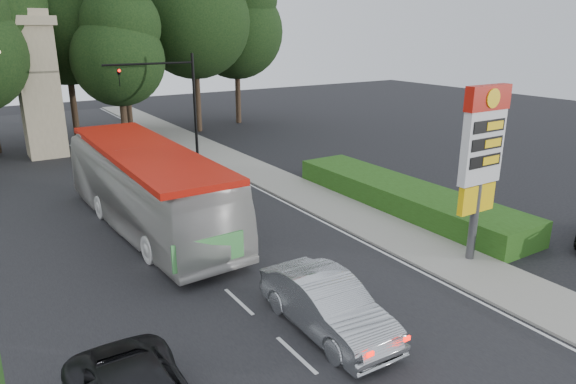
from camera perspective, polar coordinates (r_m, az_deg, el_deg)
ground at (r=14.77m, az=2.04°, el=-18.66°), size 120.00×120.00×0.00m
road_surface at (r=24.41m, az=-14.15°, el=-3.88°), size 14.00×80.00×0.02m
sidewalk_right at (r=27.99m, az=2.48°, el=-0.45°), size 3.00×80.00×0.12m
hedge at (r=26.78m, az=12.71°, el=-0.50°), size 3.00×14.00×1.20m
gas_station_pylon at (r=20.32m, az=20.76°, el=4.30°), size 2.10×0.45×6.85m
traffic_signal_mast at (r=36.22m, az=-12.36°, el=10.79°), size 6.10×0.35×7.20m
monument at (r=40.21m, az=-26.00°, el=10.72°), size 3.00×3.00×10.05m
tree_east_near at (r=48.49m, az=-18.11°, el=17.93°), size 8.12×8.12×15.95m
tree_far_east at (r=50.26m, az=-5.85°, el=19.39°), size 8.68×8.68×17.05m
tree_monument_right at (r=40.60m, az=-18.52°, el=15.74°), size 6.72×6.72×13.20m
transit_bus at (r=23.88m, az=-15.36°, el=0.31°), size 3.96×13.69×3.77m
sedan_silver at (r=15.78m, az=4.38°, el=-12.38°), size 1.89×5.23×1.72m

